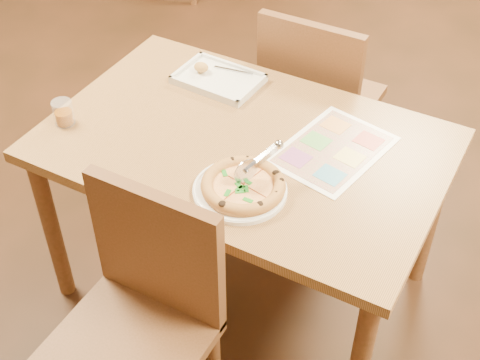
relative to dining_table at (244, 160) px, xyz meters
The scene contains 9 objects.
dining_table is the anchor object (origin of this frame).
chair_near 0.61m from the dining_table, 90.00° to the right, with size 0.42×0.42×0.47m.
chair_far 0.61m from the dining_table, 90.00° to the left, with size 0.42×0.42×0.47m.
plate 0.27m from the dining_table, 64.14° to the right, with size 0.28×0.28×0.02m, color white.
pizza 0.27m from the dining_table, 61.95° to the right, with size 0.25×0.25×0.04m.
pizza_cutter 0.28m from the dining_table, 51.57° to the right, with size 0.08×0.15×0.10m.
appetizer_tray 0.37m from the dining_table, 134.43° to the left, with size 0.31×0.22×0.06m.
glass_tumbler 0.62m from the dining_table, 160.20° to the right, with size 0.07×0.07×0.09m.
menu 0.30m from the dining_table, 19.04° to the left, with size 0.28×0.39×0.01m, color white.
Camera 1 is at (0.81, -1.51, 2.08)m, focal length 50.00 mm.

